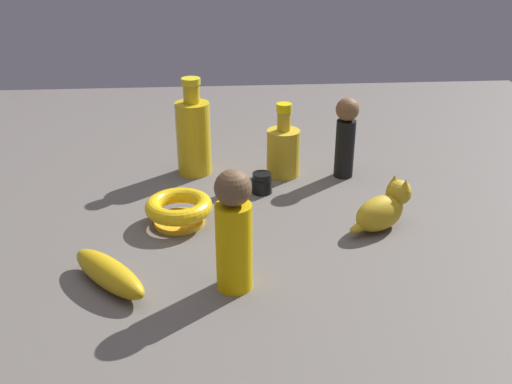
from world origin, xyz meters
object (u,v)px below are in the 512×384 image
cat_figurine (384,208)px  person_figure_child (234,231)px  banana (109,273)px  bottle_short (283,150)px  bottle_tall (193,135)px  bowl (179,209)px  person_figure_adult (346,135)px  nail_polish_jar (262,183)px

cat_figurine → person_figure_child: (0.29, 0.17, 0.06)m
banana → bottle_short: bottle_short is taller
bottle_tall → bowl: bottle_tall is taller
bottle_tall → person_figure_adult: (-0.34, 0.05, 0.01)m
bottle_tall → person_figure_child: size_ratio=1.09×
bowl → bottle_short: bottle_short is taller
banana → bowl: bearing=-68.6°
bottle_tall → person_figure_child: (-0.07, 0.47, 0.01)m
bottle_tall → banana: size_ratio=1.24×
nail_polish_jar → bowl: bowl is taller
person_figure_adult → nail_polish_jar: bearing=21.0°
bottle_short → bowl: bearing=44.2°
person_figure_adult → bowl: size_ratio=1.42×
person_figure_child → bottle_short: size_ratio=1.20×
person_figure_adult → cat_figurine: bearing=95.3°
cat_figurine → nail_polish_jar: size_ratio=3.02×
person_figure_adult → bowl: bearing=29.2°
person_figure_child → bowl: person_figure_child is taller
bottle_tall → person_figure_child: bottle_tall is taller
nail_polish_jar → person_figure_child: bearing=78.2°
person_figure_child → banana: bearing=-4.6°
person_figure_child → banana: (0.20, -0.02, -0.08)m
cat_figurine → nail_polish_jar: cat_figurine is taller
person_figure_child → bowl: (0.10, -0.22, -0.07)m
bowl → person_figure_child: bearing=113.9°
person_figure_adult → cat_figurine: (-0.02, 0.25, -0.06)m
banana → bottle_tall: bearing=-57.6°
person_figure_adult → person_figure_child: bearing=57.8°
cat_figurine → person_figure_adult: bearing=-84.7°
bowl → bottle_short: size_ratio=0.76×
person_figure_adult → bowl: (0.36, 0.20, -0.07)m
bowl → nail_polish_jar: bearing=-142.9°
bowl → bottle_short: bearing=-135.8°
bowl → cat_figurine: bearing=173.3°
cat_figurine → person_figure_child: 0.34m
person_figure_adult → person_figure_child: 0.50m
banana → bottle_short: (-0.33, -0.42, 0.04)m
person_figure_child → bowl: bearing=-66.1°
person_figure_adult → nail_polish_jar: person_figure_adult is taller
cat_figurine → banana: bearing=18.0°
nail_polish_jar → bottle_short: 0.11m
cat_figurine → bowl: 0.39m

